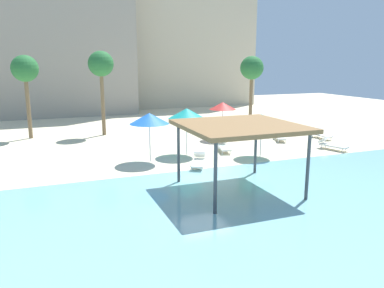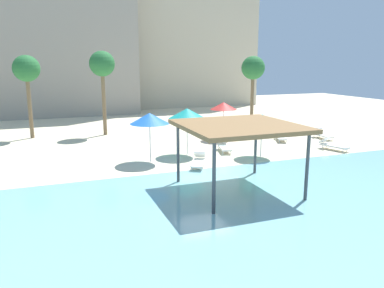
{
  "view_description": "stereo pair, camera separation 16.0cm",
  "coord_description": "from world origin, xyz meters",
  "px_view_note": "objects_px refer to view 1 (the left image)",
  "views": [
    {
      "loc": [
        -6.76,
        -16.09,
        5.52
      ],
      "look_at": [
        0.24,
        2.0,
        1.3
      ],
      "focal_mm": 35.35,
      "sensor_mm": 36.0,
      "label": 1
    },
    {
      "loc": [
        -6.61,
        -16.15,
        5.52
      ],
      "look_at": [
        0.24,
        2.0,
        1.3
      ],
      "focal_mm": 35.35,
      "sensor_mm": 36.0,
      "label": 2
    }
  ],
  "objects_px": {
    "lounge_chair_0": "(320,134)",
    "lounge_chair_2": "(280,136)",
    "lounge_chair_3": "(224,146)",
    "palm_tree_2": "(252,69)",
    "lounge_chair_1": "(331,144)",
    "shade_pavilion": "(240,128)",
    "palm_tree_1": "(101,66)",
    "beach_umbrella_teal_1": "(187,113)",
    "palm_tree_0": "(25,70)",
    "beach_umbrella_teal_0": "(262,119)",
    "lounge_chair_4": "(199,161)",
    "beach_umbrella_red_4": "(223,106)",
    "beach_umbrella_blue_3": "(149,118)"
  },
  "relations": [
    {
      "from": "palm_tree_0",
      "to": "palm_tree_1",
      "type": "height_order",
      "value": "palm_tree_1"
    },
    {
      "from": "lounge_chair_2",
      "to": "palm_tree_2",
      "type": "xyz_separation_m",
      "value": [
        0.33,
        4.91,
        4.59
      ]
    },
    {
      "from": "beach_umbrella_teal_0",
      "to": "lounge_chair_1",
      "type": "height_order",
      "value": "beach_umbrella_teal_0"
    },
    {
      "from": "shade_pavilion",
      "to": "lounge_chair_3",
      "type": "bearing_deg",
      "value": 68.97
    },
    {
      "from": "lounge_chair_1",
      "to": "palm_tree_2",
      "type": "bearing_deg",
      "value": 168.6
    },
    {
      "from": "beach_umbrella_blue_3",
      "to": "lounge_chair_3",
      "type": "relative_size",
      "value": 1.4
    },
    {
      "from": "lounge_chair_0",
      "to": "lounge_chair_2",
      "type": "distance_m",
      "value": 3.24
    },
    {
      "from": "beach_umbrella_teal_1",
      "to": "shade_pavilion",
      "type": "bearing_deg",
      "value": -91.77
    },
    {
      "from": "beach_umbrella_teal_1",
      "to": "lounge_chair_2",
      "type": "relative_size",
      "value": 1.44
    },
    {
      "from": "beach_umbrella_red_4",
      "to": "lounge_chair_4",
      "type": "height_order",
      "value": "beach_umbrella_red_4"
    },
    {
      "from": "palm_tree_1",
      "to": "lounge_chair_0",
      "type": "bearing_deg",
      "value": -25.8
    },
    {
      "from": "lounge_chair_3",
      "to": "palm_tree_2",
      "type": "xyz_separation_m",
      "value": [
        5.59,
        6.48,
        4.59
      ]
    },
    {
      "from": "lounge_chair_1",
      "to": "palm_tree_1",
      "type": "xyz_separation_m",
      "value": [
        -12.91,
        10.35,
        4.91
      ]
    },
    {
      "from": "palm_tree_0",
      "to": "lounge_chair_4",
      "type": "bearing_deg",
      "value": -53.74
    },
    {
      "from": "lounge_chair_0",
      "to": "lounge_chair_1",
      "type": "distance_m",
      "value": 3.71
    },
    {
      "from": "lounge_chair_1",
      "to": "lounge_chair_4",
      "type": "height_order",
      "value": "same"
    },
    {
      "from": "lounge_chair_3",
      "to": "palm_tree_1",
      "type": "height_order",
      "value": "palm_tree_1"
    },
    {
      "from": "beach_umbrella_blue_3",
      "to": "palm_tree_0",
      "type": "distance_m",
      "value": 12.01
    },
    {
      "from": "palm_tree_1",
      "to": "beach_umbrella_teal_1",
      "type": "bearing_deg",
      "value": -65.69
    },
    {
      "from": "palm_tree_1",
      "to": "palm_tree_2",
      "type": "bearing_deg",
      "value": -8.52
    },
    {
      "from": "palm_tree_0",
      "to": "palm_tree_2",
      "type": "bearing_deg",
      "value": -8.04
    },
    {
      "from": "shade_pavilion",
      "to": "lounge_chair_2",
      "type": "distance_m",
      "value": 12.0
    },
    {
      "from": "lounge_chair_0",
      "to": "lounge_chair_3",
      "type": "height_order",
      "value": "same"
    },
    {
      "from": "palm_tree_1",
      "to": "palm_tree_2",
      "type": "height_order",
      "value": "palm_tree_1"
    },
    {
      "from": "shade_pavilion",
      "to": "lounge_chair_2",
      "type": "height_order",
      "value": "shade_pavilion"
    },
    {
      "from": "palm_tree_2",
      "to": "lounge_chair_0",
      "type": "bearing_deg",
      "value": -61.64
    },
    {
      "from": "shade_pavilion",
      "to": "beach_umbrella_blue_3",
      "type": "relative_size",
      "value": 1.72
    },
    {
      "from": "beach_umbrella_red_4",
      "to": "lounge_chair_3",
      "type": "xyz_separation_m",
      "value": [
        -1.59,
        -3.51,
        -2.1
      ]
    },
    {
      "from": "lounge_chair_2",
      "to": "palm_tree_1",
      "type": "relative_size",
      "value": 0.31
    },
    {
      "from": "lounge_chair_1",
      "to": "palm_tree_0",
      "type": "relative_size",
      "value": 0.33
    },
    {
      "from": "beach_umbrella_red_4",
      "to": "palm_tree_1",
      "type": "height_order",
      "value": "palm_tree_1"
    },
    {
      "from": "lounge_chair_1",
      "to": "lounge_chair_3",
      "type": "xyz_separation_m",
      "value": [
        -6.67,
        2.1,
        0.0
      ]
    },
    {
      "from": "beach_umbrella_teal_0",
      "to": "lounge_chair_2",
      "type": "bearing_deg",
      "value": 43.39
    },
    {
      "from": "beach_umbrella_red_4",
      "to": "lounge_chair_4",
      "type": "relative_size",
      "value": 1.38
    },
    {
      "from": "shade_pavilion",
      "to": "palm_tree_1",
      "type": "relative_size",
      "value": 0.75
    },
    {
      "from": "beach_umbrella_blue_3",
      "to": "lounge_chair_3",
      "type": "xyz_separation_m",
      "value": [
        5.02,
        0.91,
        -2.14
      ]
    },
    {
      "from": "beach_umbrella_teal_0",
      "to": "lounge_chair_0",
      "type": "bearing_deg",
      "value": 24.36
    },
    {
      "from": "beach_umbrella_teal_1",
      "to": "palm_tree_0",
      "type": "height_order",
      "value": "palm_tree_0"
    },
    {
      "from": "lounge_chair_2",
      "to": "palm_tree_0",
      "type": "relative_size",
      "value": 0.33
    },
    {
      "from": "beach_umbrella_teal_0",
      "to": "lounge_chair_4",
      "type": "relative_size",
      "value": 1.3
    },
    {
      "from": "beach_umbrella_teal_0",
      "to": "beach_umbrella_red_4",
      "type": "bearing_deg",
      "value": 88.46
    },
    {
      "from": "lounge_chair_3",
      "to": "palm_tree_1",
      "type": "bearing_deg",
      "value": -128.2
    },
    {
      "from": "beach_umbrella_teal_1",
      "to": "palm_tree_1",
      "type": "distance_m",
      "value": 9.49
    },
    {
      "from": "lounge_chair_4",
      "to": "palm_tree_0",
      "type": "bearing_deg",
      "value": -115.7
    },
    {
      "from": "beach_umbrella_blue_3",
      "to": "lounge_chair_2",
      "type": "xyz_separation_m",
      "value": [
        10.28,
        2.48,
        -2.14
      ]
    },
    {
      "from": "beach_umbrella_teal_0",
      "to": "lounge_chair_4",
      "type": "bearing_deg",
      "value": -169.17
    },
    {
      "from": "lounge_chair_0",
      "to": "palm_tree_1",
      "type": "distance_m",
      "value": 17.06
    },
    {
      "from": "lounge_chair_0",
      "to": "palm_tree_0",
      "type": "distance_m",
      "value": 21.91
    },
    {
      "from": "shade_pavilion",
      "to": "palm_tree_2",
      "type": "relative_size",
      "value": 0.79
    },
    {
      "from": "beach_umbrella_teal_1",
      "to": "palm_tree_0",
      "type": "bearing_deg",
      "value": 135.24
    }
  ]
}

